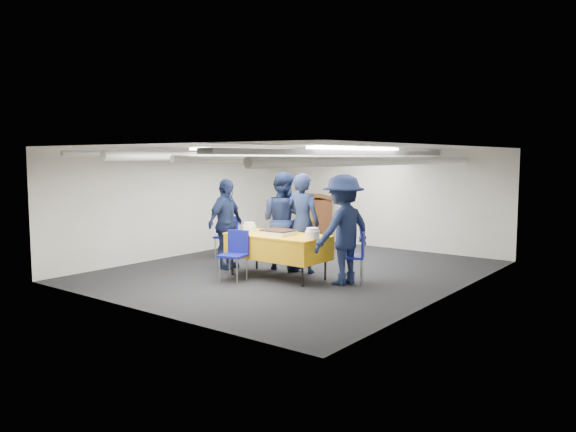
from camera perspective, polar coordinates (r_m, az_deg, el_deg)
The scene contains 14 objects.
ground at distance 10.57m, azimuth 0.75°, elevation -5.59°, with size 7.00×7.00×0.00m, color black.
room_shell at distance 10.63m, azimuth 2.49°, elevation 4.32°, with size 6.00×7.00×2.30m.
serving_table at distance 9.91m, azimuth -1.04°, elevation -3.08°, with size 1.81×0.91×0.77m.
sheet_cake at distance 9.82m, azimuth -1.02°, elevation -1.65°, with size 0.55×0.43×0.10m.
plate_stack_left at distance 10.22m, azimuth -3.93°, elevation -1.17°, with size 0.24×0.24×0.17m.
plate_stack_right at distance 9.36m, azimuth 2.49°, elevation -1.80°, with size 0.24×0.24×0.18m.
podium at distance 13.85m, azimuth 3.03°, elevation -0.27°, with size 0.62×0.53×1.25m.
chair_near at distance 9.70m, azimuth -5.36°, elevation -3.47°, with size 0.51×0.51×0.87m.
chair_right at distance 9.54m, azimuth 6.98°, elevation -3.65°, with size 0.56×0.56×0.87m.
chair_left at distance 11.98m, azimuth -6.18°, elevation -1.67°, with size 0.54×0.54×0.87m.
sailor_a at distance 10.30m, azimuth 1.47°, elevation -0.73°, with size 0.67×0.44×1.83m, color #0E1632.
sailor_b at distance 10.60m, azimuth -0.55°, elevation -0.50°, with size 0.90×0.70×1.85m, color #0E1632.
sailor_c at distance 10.74m, azimuth -6.35°, elevation -0.80°, with size 1.01×0.42×1.72m, color #0E1632.
sailor_d at distance 9.40m, azimuth 5.61°, elevation -1.39°, with size 1.19×0.68×1.84m, color #0E1632.
Camera 1 is at (6.22, -8.28, 2.12)m, focal length 35.00 mm.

